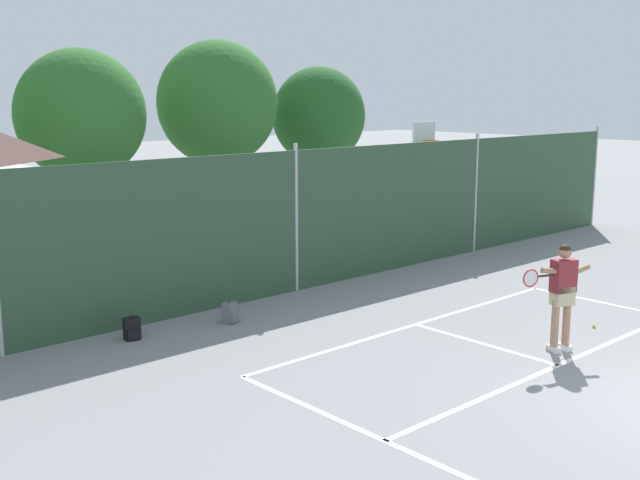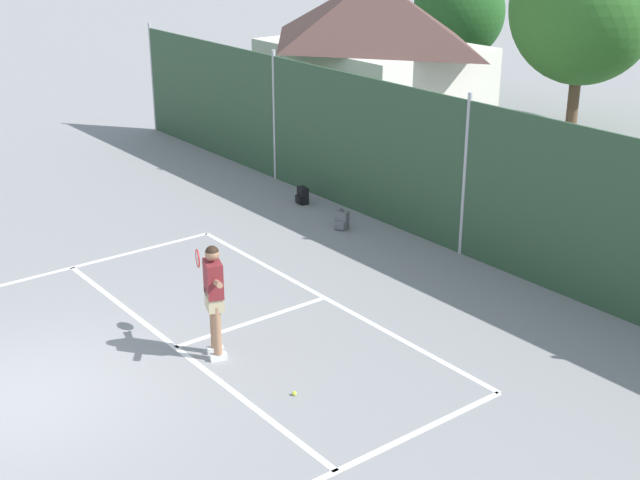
{
  "view_description": "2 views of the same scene",
  "coord_description": "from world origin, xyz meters",
  "px_view_note": "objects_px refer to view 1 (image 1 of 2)",
  "views": [
    {
      "loc": [
        -10.81,
        -3.69,
        4.32
      ],
      "look_at": [
        -1.17,
        6.92,
        1.59
      ],
      "focal_mm": 43.16,
      "sensor_mm": 36.0,
      "label": 1
    },
    {
      "loc": [
        11.08,
        -3.2,
        6.6
      ],
      "look_at": [
        0.92,
        4.68,
        1.59
      ],
      "focal_mm": 48.58,
      "sensor_mm": 36.0,
      "label": 2
    }
  ],
  "objects_px": {
    "tennis_player": "(562,288)",
    "tennis_ball": "(594,326)",
    "basketball_hoop": "(422,166)",
    "backpack_black": "(132,329)",
    "backpack_grey": "(230,313)"
  },
  "relations": [
    {
      "from": "tennis_player",
      "to": "tennis_ball",
      "type": "height_order",
      "value": "tennis_player"
    },
    {
      "from": "basketball_hoop",
      "to": "tennis_player",
      "type": "bearing_deg",
      "value": -124.98
    },
    {
      "from": "tennis_player",
      "to": "backpack_black",
      "type": "xyz_separation_m",
      "value": [
        -5.08,
        5.47,
        -0.92
      ]
    },
    {
      "from": "basketball_hoop",
      "to": "tennis_ball",
      "type": "bearing_deg",
      "value": -116.38
    },
    {
      "from": "tennis_ball",
      "to": "backpack_black",
      "type": "height_order",
      "value": "backpack_black"
    },
    {
      "from": "basketball_hoop",
      "to": "backpack_grey",
      "type": "xyz_separation_m",
      "value": [
        -8.55,
        -2.53,
        -2.12
      ]
    },
    {
      "from": "tennis_player",
      "to": "backpack_grey",
      "type": "distance_m",
      "value": 6.1
    },
    {
      "from": "tennis_player",
      "to": "tennis_ball",
      "type": "distance_m",
      "value": 2.02
    },
    {
      "from": "tennis_ball",
      "to": "backpack_black",
      "type": "xyz_separation_m",
      "value": [
        -6.77,
        5.2,
        0.16
      ]
    },
    {
      "from": "backpack_black",
      "to": "backpack_grey",
      "type": "xyz_separation_m",
      "value": [
        1.89,
        -0.35,
        0.0
      ]
    },
    {
      "from": "tennis_ball",
      "to": "basketball_hoop",
      "type": "bearing_deg",
      "value": 63.62
    },
    {
      "from": "tennis_player",
      "to": "tennis_ball",
      "type": "relative_size",
      "value": 28.1
    },
    {
      "from": "tennis_player",
      "to": "tennis_ball",
      "type": "xyz_separation_m",
      "value": [
        1.69,
        0.27,
        -1.08
      ]
    },
    {
      "from": "basketball_hoop",
      "to": "backpack_black",
      "type": "xyz_separation_m",
      "value": [
        -10.44,
        -2.19,
        -2.12
      ]
    },
    {
      "from": "tennis_ball",
      "to": "backpack_black",
      "type": "bearing_deg",
      "value": 142.48
    }
  ]
}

